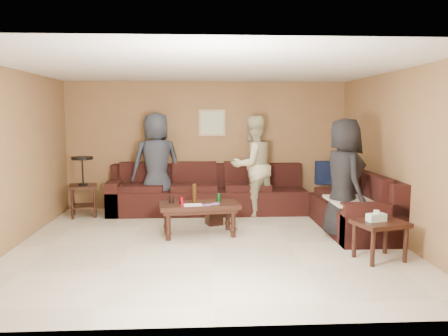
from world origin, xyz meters
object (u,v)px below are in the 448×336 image
end_table_left (83,185)px  person_middle (253,166)px  person_right (344,179)px  person_left (156,163)px  waste_bin (214,216)px  coffee_table (199,208)px  side_table_right (380,227)px  sectional_sofa (253,201)px

end_table_left → person_middle: person_middle is taller
person_middle → person_right: person_middle is taller
person_left → person_middle: size_ratio=1.03×
waste_bin → person_right: bearing=-25.2°
coffee_table → side_table_right: 2.65m
waste_bin → person_middle: person_middle is taller
end_table_left → person_left: person_left is taller
side_table_right → waste_bin: 2.83m
sectional_sofa → person_right: person_right is taller
waste_bin → side_table_right: bearing=-43.0°
sectional_sofa → coffee_table: sectional_sofa is taller
end_table_left → waste_bin: 2.52m
sectional_sofa → coffee_table: bearing=-133.1°
person_left → person_right: bearing=127.6°
end_table_left → person_right: 4.60m
side_table_right → person_middle: size_ratio=0.39×
coffee_table → end_table_left: bearing=147.1°
waste_bin → person_right: person_right is taller
sectional_sofa → person_left: (-1.77, 0.53, 0.62)m
person_left → person_right: (2.97, -1.84, -0.05)m
person_left → person_right: size_ratio=1.05×
side_table_right → sectional_sofa: bearing=119.9°
end_table_left → waste_bin: size_ratio=3.71×
side_table_right → person_right: size_ratio=0.40×
sectional_sofa → person_left: 1.95m
end_table_left → person_left: 1.38m
waste_bin → person_middle: 1.28m
waste_bin → person_middle: bearing=43.8°
side_table_right → person_middle: (-1.32, 2.63, 0.49)m
person_left → end_table_left: bearing=-11.7°
coffee_table → person_left: (-0.80, 1.57, 0.53)m
end_table_left → coffee_table: bearing=-32.9°
coffee_table → side_table_right: bearing=-29.2°
side_table_right → person_left: size_ratio=0.38×
waste_bin → person_left: bearing=138.2°
sectional_sofa → waste_bin: bearing=-150.4°
end_table_left → person_left: size_ratio=0.58×
end_table_left → sectional_sofa: bearing=-6.1°
side_table_right → waste_bin: bearing=137.0°
person_middle → waste_bin: bearing=16.2°
sectional_sofa → person_right: (1.20, -1.31, 0.58)m
person_middle → person_left: bearing=-35.0°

